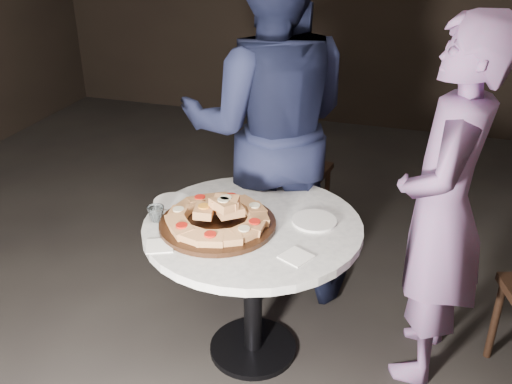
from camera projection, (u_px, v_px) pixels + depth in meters
floor at (224, 349)px, 2.87m from camera, size 7.00×7.00×0.00m
table at (253, 249)px, 2.59m from camera, size 1.19×1.19×0.73m
serving_board at (218, 224)px, 2.50m from camera, size 0.62×0.62×0.02m
focaccia_pile at (218, 215)px, 2.48m from camera, size 0.46×0.46×0.12m
plate_left at (172, 201)px, 2.71m from camera, size 0.18×0.18×0.01m
plate_right at (314, 221)px, 2.54m from camera, size 0.26×0.26×0.01m
water_glass at (156, 214)px, 2.53m from camera, size 0.10×0.10×0.07m
napkin_near at (160, 246)px, 2.36m from camera, size 0.15×0.15×0.01m
napkin_far at (296, 257)px, 2.28m from camera, size 0.15×0.15×0.01m
chair_far at (290, 167)px, 3.66m from camera, size 0.46×0.47×0.86m
diner_navy at (269, 127)px, 2.97m from camera, size 1.09×0.95×1.93m
diner_teal at (443, 210)px, 2.43m from camera, size 0.46×0.65×1.67m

